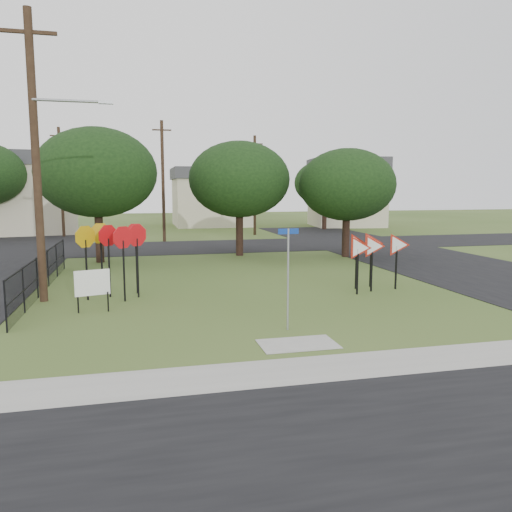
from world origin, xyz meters
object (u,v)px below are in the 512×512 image
at_px(stop_sign_cluster, 115,244).
at_px(street_name_sign, 288,272).
at_px(info_board, 92,284).
at_px(yield_sign_cluster, 371,248).

bearing_deg(stop_sign_cluster, street_name_sign, -49.24).
xyz_separation_m(stop_sign_cluster, info_board, (-0.66, -2.28, -1.06)).
xyz_separation_m(stop_sign_cluster, yield_sign_cluster, (9.76, -1.06, -0.30)).
distance_m(stop_sign_cluster, yield_sign_cluster, 9.82).
relative_size(street_name_sign, stop_sign_cluster, 1.07).
distance_m(stop_sign_cluster, info_board, 2.60).
height_order(stop_sign_cluster, yield_sign_cluster, stop_sign_cluster).
distance_m(yield_sign_cluster, info_board, 10.52).
bearing_deg(street_name_sign, yield_sign_cluster, 43.76).
bearing_deg(yield_sign_cluster, street_name_sign, -136.24).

